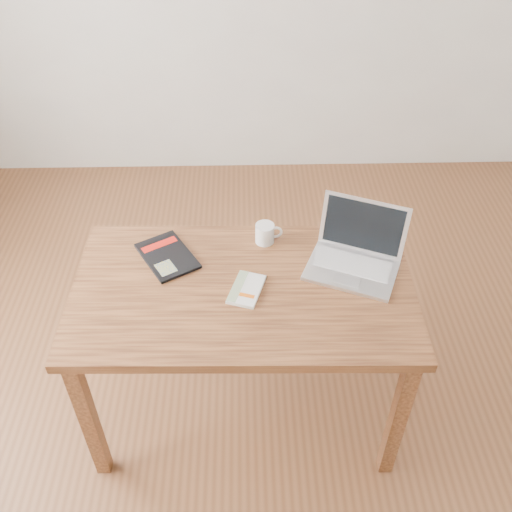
{
  "coord_description": "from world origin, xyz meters",
  "views": [
    {
      "loc": [
        -0.14,
        -1.53,
        2.24
      ],
      "look_at": [
        -0.1,
        0.04,
        0.85
      ],
      "focal_mm": 40.0,
      "sensor_mm": 36.0,
      "label": 1
    }
  ],
  "objects_px": {
    "laptop": "(356,254)",
    "coffee_mug": "(265,233)",
    "desk": "(243,304)",
    "white_guidebook": "(246,289)",
    "black_guidebook": "(167,256)"
  },
  "relations": [
    {
      "from": "black_guidebook",
      "to": "laptop",
      "type": "distance_m",
      "value": 0.73
    },
    {
      "from": "desk",
      "to": "white_guidebook",
      "type": "xyz_separation_m",
      "value": [
        0.01,
        -0.02,
        0.1
      ]
    },
    {
      "from": "white_guidebook",
      "to": "laptop",
      "type": "height_order",
      "value": "laptop"
    },
    {
      "from": "black_guidebook",
      "to": "coffee_mug",
      "type": "xyz_separation_m",
      "value": [
        0.39,
        0.09,
        0.04
      ]
    },
    {
      "from": "coffee_mug",
      "to": "white_guidebook",
      "type": "bearing_deg",
      "value": -112.86
    },
    {
      "from": "white_guidebook",
      "to": "desk",
      "type": "bearing_deg",
      "value": 140.55
    },
    {
      "from": "white_guidebook",
      "to": "black_guidebook",
      "type": "relative_size",
      "value": 0.64
    },
    {
      "from": "white_guidebook",
      "to": "laptop",
      "type": "relative_size",
      "value": 0.47
    },
    {
      "from": "desk",
      "to": "coffee_mug",
      "type": "bearing_deg",
      "value": 71.71
    },
    {
      "from": "laptop",
      "to": "black_guidebook",
      "type": "bearing_deg",
      "value": -161.4
    },
    {
      "from": "white_guidebook",
      "to": "laptop",
      "type": "distance_m",
      "value": 0.45
    },
    {
      "from": "coffee_mug",
      "to": "desk",
      "type": "bearing_deg",
      "value": -116.43
    },
    {
      "from": "laptop",
      "to": "coffee_mug",
      "type": "height_order",
      "value": "laptop"
    },
    {
      "from": "laptop",
      "to": "coffee_mug",
      "type": "distance_m",
      "value": 0.37
    },
    {
      "from": "black_guidebook",
      "to": "coffee_mug",
      "type": "bearing_deg",
      "value": -18.03
    }
  ]
}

